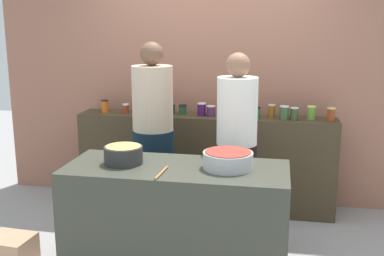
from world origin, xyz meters
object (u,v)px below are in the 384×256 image
at_px(preserve_jar_3, 157,109).
at_px(preserve_jar_11, 284,113).
at_px(cooking_pot_center, 228,160).
at_px(preserve_jar_10, 272,111).
at_px(preserve_jar_12, 294,114).
at_px(preserve_jar_7, 211,111).
at_px(preserve_jar_8, 239,112).
at_px(preserve_jar_1, 126,108).
at_px(preserve_jar_13, 312,113).
at_px(preserve_jar_6, 202,109).
at_px(preserve_jar_4, 172,109).
at_px(preserve_jar_2, 148,107).
at_px(preserve_jar_9, 257,113).
at_px(bread_crate, 10,250).
at_px(preserve_jar_5, 183,110).
at_px(cook_in_cap, 236,161).
at_px(preserve_jar_0, 105,106).
at_px(cook_with_tongs, 153,147).
at_px(wooden_spoon, 161,173).
at_px(cooking_pot_left, 123,155).
at_px(preserve_jar_14, 331,115).

xyz_separation_m(preserve_jar_3, preserve_jar_11, (1.32, -0.04, 0.02)).
bearing_deg(cooking_pot_center, preserve_jar_10, 77.97).
distance_m(preserve_jar_10, preserve_jar_12, 0.23).
bearing_deg(preserve_jar_7, preserve_jar_8, 3.84).
bearing_deg(preserve_jar_1, preserve_jar_12, -1.72).
xyz_separation_m(preserve_jar_12, preserve_jar_13, (0.17, 0.06, 0.01)).
relative_size(preserve_jar_12, cooking_pot_center, 0.34).
relative_size(preserve_jar_6, preserve_jar_10, 0.97).
distance_m(preserve_jar_3, preserve_jar_12, 1.42).
bearing_deg(preserve_jar_11, preserve_jar_4, 174.90).
relative_size(preserve_jar_2, preserve_jar_13, 1.04).
height_order(preserve_jar_7, preserve_jar_9, preserve_jar_9).
bearing_deg(preserve_jar_10, preserve_jar_7, -178.78).
bearing_deg(preserve_jar_1, bread_crate, -109.98).
relative_size(preserve_jar_7, preserve_jar_10, 0.80).
bearing_deg(preserve_jar_3, preserve_jar_5, 5.51).
bearing_deg(preserve_jar_2, preserve_jar_10, -0.32).
bearing_deg(preserve_jar_11, cook_in_cap, -118.23).
height_order(preserve_jar_0, preserve_jar_6, preserve_jar_0).
relative_size(cooking_pot_center, cook_with_tongs, 0.21).
bearing_deg(preserve_jar_13, preserve_jar_8, 179.38).
distance_m(preserve_jar_0, cook_in_cap, 1.71).
height_order(wooden_spoon, bread_crate, wooden_spoon).
bearing_deg(preserve_jar_8, preserve_jar_13, -0.62).
height_order(preserve_jar_1, preserve_jar_2, preserve_jar_2).
height_order(cook_with_tongs, bread_crate, cook_with_tongs).
relative_size(preserve_jar_3, cooking_pot_left, 0.36).
relative_size(preserve_jar_0, preserve_jar_12, 1.08).
distance_m(preserve_jar_3, preserve_jar_5, 0.27).
distance_m(preserve_jar_2, preserve_jar_6, 0.58).
height_order(preserve_jar_0, preserve_jar_4, preserve_jar_0).
height_order(preserve_jar_2, cooking_pot_center, preserve_jar_2).
height_order(preserve_jar_6, preserve_jar_14, preserve_jar_14).
xyz_separation_m(preserve_jar_14, cook_with_tongs, (-1.66, -0.53, -0.27)).
relative_size(preserve_jar_10, wooden_spoon, 0.47).
height_order(preserve_jar_7, preserve_jar_10, preserve_jar_10).
bearing_deg(preserve_jar_4, preserve_jar_8, -2.79).
bearing_deg(preserve_jar_2, preserve_jar_12, -2.64).
bearing_deg(preserve_jar_5, preserve_jar_8, -0.05).
bearing_deg(preserve_jar_0, bread_crate, -101.93).
relative_size(preserve_jar_5, preserve_jar_14, 0.79).
bearing_deg(cooking_pot_center, preserve_jar_7, 103.74).
bearing_deg(preserve_jar_10, preserve_jar_8, 178.85).
distance_m(preserve_jar_9, preserve_jar_14, 0.72).
xyz_separation_m(preserve_jar_8, preserve_jar_12, (0.55, -0.07, 0.01)).
relative_size(preserve_jar_1, wooden_spoon, 0.34).
distance_m(cooking_pot_center, cook_with_tongs, 1.12).
bearing_deg(wooden_spoon, preserve_jar_9, 68.66).
bearing_deg(cooking_pot_left, wooden_spoon, -29.30).
relative_size(preserve_jar_4, bread_crate, 0.26).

